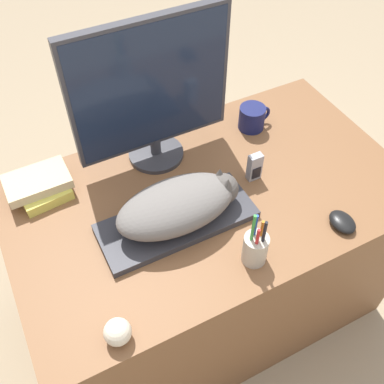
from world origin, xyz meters
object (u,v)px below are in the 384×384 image
Objects in this scene: monitor at (151,91)px; book_stack at (40,186)px; pen_cup at (255,248)px; computer_mouse at (342,222)px; coffee_mug at (252,118)px; phone at (255,167)px; baseball at (118,332)px; keyboard at (177,221)px; cat at (181,204)px.

book_stack is (-0.40, 0.01, -0.24)m from monitor.
monitor is 2.55× the size of pen_cup.
computer_mouse is 0.51m from coffee_mug.
pen_cup is 0.71m from book_stack.
baseball is at bearing -152.12° from phone.
keyboard is 0.40m from monitor.
phone is (0.60, 0.32, 0.01)m from baseball.
cat is 3.84× the size of phone.
cat is 0.49m from computer_mouse.
cat is 0.40m from baseball.
coffee_mug is 0.58m from pen_cup.
baseball is at bearing -139.43° from cat.
keyboard is 0.93× the size of monitor.
computer_mouse is (0.43, -0.23, -0.07)m from cat.
monitor is 7.28× the size of baseball.
cat is at bearing 40.57° from baseball.
coffee_mug reaches higher than baseball.
keyboard is 1.23× the size of cat.
monitor is 4.11× the size of coffee_mug.
book_stack is (-0.78, 0.54, 0.02)m from computer_mouse.
baseball is at bearing -137.93° from keyboard.
cat is 0.75× the size of monitor.
computer_mouse is (0.44, -0.23, 0.00)m from keyboard.
pen_cup reaches higher than computer_mouse.
phone is at bearing -44.96° from monitor.
pen_cup is 1.00× the size of book_stack.
monitor is (0.07, 0.30, 0.26)m from keyboard.
monitor is 5.09× the size of phone.
cat is at bearing -99.49° from monitor.
baseball is 0.35× the size of book_stack.
coffee_mug is at bearing -3.11° from monitor.
monitor is 5.54× the size of computer_mouse.
phone reaches higher than keyboard.
cat is 5.50× the size of baseball.
monitor is 0.70m from baseball.
coffee_mug is 0.62× the size of pen_cup.
monitor reaches higher than pen_cup.
pen_cup is at bearing 176.20° from computer_mouse.
monitor is 0.46m from book_stack.
pen_cup is (0.07, -0.51, -0.22)m from monitor.
book_stack is at bearing 158.46° from phone.
monitor is at bearing 176.89° from coffee_mug.
pen_cup is 1.99× the size of phone.
keyboard is 2.37× the size of book_stack.
keyboard is 3.81× the size of coffee_mug.
computer_mouse is 0.92× the size of phone.
keyboard is at bearing 42.07° from baseball.
coffee_mug reaches higher than keyboard.
monitor is at bearing 125.24° from computer_mouse.
cat reaches higher than keyboard.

